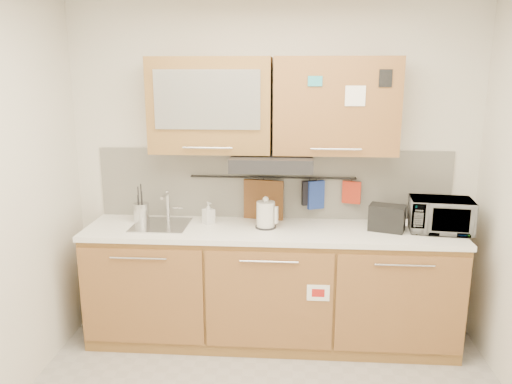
# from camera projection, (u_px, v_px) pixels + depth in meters

# --- Properties ---
(wall_back) EXTENTS (3.20, 0.00, 3.20)m
(wall_back) POSITION_uv_depth(u_px,v_px,m) (273.00, 171.00, 3.98)
(wall_back) COLOR silver
(wall_back) RESTS_ON ground
(base_cabinet) EXTENTS (2.80, 0.64, 0.88)m
(base_cabinet) POSITION_uv_depth(u_px,v_px,m) (271.00, 291.00, 3.89)
(base_cabinet) COLOR olive
(base_cabinet) RESTS_ON floor
(countertop) EXTENTS (2.82, 0.62, 0.04)m
(countertop) POSITION_uv_depth(u_px,v_px,m) (271.00, 231.00, 3.77)
(countertop) COLOR white
(countertop) RESTS_ON base_cabinet
(backsplash) EXTENTS (2.80, 0.02, 0.56)m
(backsplash) POSITION_uv_depth(u_px,v_px,m) (273.00, 184.00, 3.99)
(backsplash) COLOR silver
(backsplash) RESTS_ON countertop
(upper_cabinets) EXTENTS (1.82, 0.37, 0.70)m
(upper_cabinets) POSITION_uv_depth(u_px,v_px,m) (272.00, 105.00, 3.69)
(upper_cabinets) COLOR olive
(upper_cabinets) RESTS_ON wall_back
(range_hood) EXTENTS (0.60, 0.46, 0.10)m
(range_hood) POSITION_uv_depth(u_px,v_px,m) (272.00, 162.00, 3.71)
(range_hood) COLOR black
(range_hood) RESTS_ON upper_cabinets
(sink) EXTENTS (0.42, 0.40, 0.26)m
(sink) POSITION_uv_depth(u_px,v_px,m) (161.00, 225.00, 3.84)
(sink) COLOR silver
(sink) RESTS_ON countertop
(utensil_rail) EXTENTS (1.30, 0.02, 0.02)m
(utensil_rail) POSITION_uv_depth(u_px,v_px,m) (273.00, 177.00, 3.94)
(utensil_rail) COLOR black
(utensil_rail) RESTS_ON backsplash
(utensil_crock) EXTENTS (0.16, 0.16, 0.30)m
(utensil_crock) POSITION_uv_depth(u_px,v_px,m) (141.00, 212.00, 3.92)
(utensil_crock) COLOR #B9BABE
(utensil_crock) RESTS_ON countertop
(kettle) EXTENTS (0.18, 0.18, 0.24)m
(kettle) POSITION_uv_depth(u_px,v_px,m) (266.00, 215.00, 3.77)
(kettle) COLOR silver
(kettle) RESTS_ON countertop
(toaster) EXTENTS (0.29, 0.23, 0.19)m
(toaster) POSITION_uv_depth(u_px,v_px,m) (387.00, 218.00, 3.70)
(toaster) COLOR black
(toaster) RESTS_ON countertop
(microwave) EXTENTS (0.47, 0.35, 0.25)m
(microwave) POSITION_uv_depth(u_px,v_px,m) (440.00, 215.00, 3.68)
(microwave) COLOR #999999
(microwave) RESTS_ON countertop
(soap_bottle) EXTENTS (0.11, 0.11, 0.17)m
(soap_bottle) POSITION_uv_depth(u_px,v_px,m) (209.00, 213.00, 3.88)
(soap_bottle) COLOR #999999
(soap_bottle) RESTS_ON countertop
(cutting_board) EXTENTS (0.32, 0.08, 0.39)m
(cutting_board) POSITION_uv_depth(u_px,v_px,m) (263.00, 204.00, 3.98)
(cutting_board) COLOR brown
(cutting_board) RESTS_ON utensil_rail
(oven_mitt) EXTENTS (0.14, 0.09, 0.22)m
(oven_mitt) POSITION_uv_depth(u_px,v_px,m) (316.00, 195.00, 3.93)
(oven_mitt) COLOR navy
(oven_mitt) RESTS_ON utensil_rail
(dark_pouch) EXTENTS (0.13, 0.08, 0.19)m
(dark_pouch) POSITION_uv_depth(u_px,v_px,m) (310.00, 193.00, 3.93)
(dark_pouch) COLOR black
(dark_pouch) RESTS_ON utensil_rail
(pot_holder) EXTENTS (0.14, 0.06, 0.18)m
(pot_holder) POSITION_uv_depth(u_px,v_px,m) (351.00, 192.00, 3.91)
(pot_holder) COLOR #A82916
(pot_holder) RESTS_ON utensil_rail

